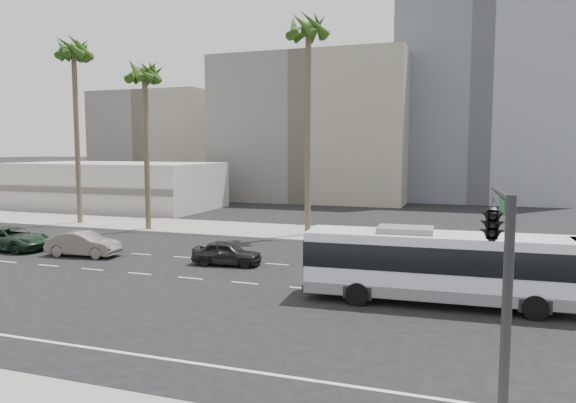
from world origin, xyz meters
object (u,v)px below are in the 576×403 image
at_px(car_a, 227,253).
at_px(car_b, 84,244).
at_px(city_bus, 440,264).
at_px(palm_mid, 145,77).
at_px(palm_far, 74,55).
at_px(palm_near, 308,34).
at_px(traffic_signal, 494,227).
at_px(car_c, 10,238).

relative_size(car_a, car_b, 0.87).
height_order(city_bus, palm_mid, palm_mid).
distance_m(city_bus, palm_far, 36.55).
relative_size(city_bus, palm_near, 0.70).
height_order(car_b, traffic_signal, traffic_signal).
bearing_deg(palm_mid, traffic_signal, -43.51).
relative_size(car_b, palm_far, 0.28).
bearing_deg(car_c, palm_mid, -21.70).
distance_m(palm_near, palm_far, 20.62).
bearing_deg(car_c, city_bus, -98.50).
bearing_deg(car_b, car_c, 84.76).
height_order(car_a, palm_near, palm_near).
relative_size(car_b, palm_near, 0.28).
relative_size(car_a, palm_near, 0.24).
bearing_deg(traffic_signal, car_c, 151.11).
bearing_deg(palm_far, palm_near, 0.65).
bearing_deg(car_b, palm_mid, 7.04).
xyz_separation_m(car_a, palm_far, (-19.19, 10.66, 13.79)).
xyz_separation_m(city_bus, car_c, (-27.00, 3.44, -0.94)).
bearing_deg(palm_near, palm_mid, -173.79).
bearing_deg(traffic_signal, car_b, 145.73).
height_order(traffic_signal, palm_near, palm_near).
bearing_deg(city_bus, traffic_signal, -83.45).
distance_m(traffic_signal, palm_mid, 35.13).
relative_size(city_bus, car_c, 2.09).
height_order(car_b, palm_mid, palm_mid).
relative_size(car_a, car_c, 0.72).
distance_m(traffic_signal, palm_far, 42.12).
bearing_deg(car_c, traffic_signal, -116.65).
bearing_deg(palm_mid, car_a, -39.55).
relative_size(palm_near, palm_mid, 1.21).
height_order(city_bus, car_b, city_bus).
distance_m(car_a, car_b, 9.38).
bearing_deg(city_bus, car_a, 158.52).
bearing_deg(car_a, city_bus, -114.69).
bearing_deg(palm_far, palm_mid, -8.66).
distance_m(car_b, car_c, 5.88).
bearing_deg(car_c, palm_near, -56.75).
relative_size(car_a, palm_mid, 0.29).
distance_m(car_b, traffic_signal, 26.84).
bearing_deg(car_c, palm_far, 18.18).
xyz_separation_m(car_b, traffic_signal, (22.79, -13.58, 4.03)).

